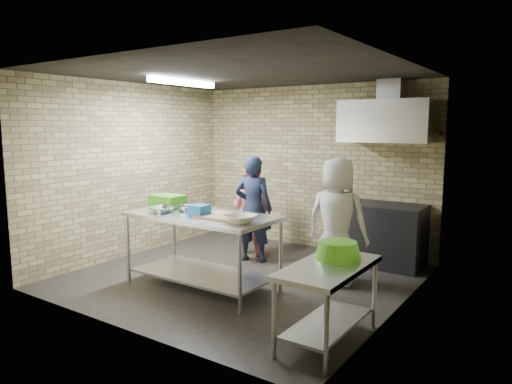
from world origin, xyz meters
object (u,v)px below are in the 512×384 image
(green_crate, at_px, (168,201))
(bottle_green, at_px, (422,127))
(woman_white, at_px, (337,221))
(woman_pink, at_px, (251,210))
(man_navy, at_px, (253,209))
(blue_tub, at_px, (199,210))
(green_basin, at_px, (338,250))
(side_counter, at_px, (328,304))
(prep_table, at_px, (202,251))
(stove, at_px, (381,234))
(bottle_red, at_px, (394,126))

(green_crate, height_order, bottle_green, bottle_green)
(woman_white, bearing_deg, woman_pink, -22.80)
(bottle_green, height_order, man_navy, bottle_green)
(blue_tub, bearing_deg, bottle_green, 53.65)
(green_basin, bearing_deg, man_navy, 142.88)
(blue_tub, bearing_deg, woman_white, 44.38)
(bottle_green, height_order, woman_white, bottle_green)
(side_counter, height_order, man_navy, man_navy)
(side_counter, distance_m, woman_white, 1.80)
(side_counter, relative_size, blue_tub, 5.72)
(prep_table, xyz_separation_m, man_navy, (-0.15, 1.35, 0.33))
(woman_white, bearing_deg, prep_table, 35.94)
(side_counter, bearing_deg, blue_tub, 168.53)
(side_counter, distance_m, green_crate, 2.81)
(bottle_green, distance_m, woman_pink, 2.85)
(green_crate, distance_m, blue_tub, 0.78)
(prep_table, relative_size, green_basin, 4.11)
(green_crate, xyz_separation_m, green_basin, (2.64, -0.36, -0.19))
(blue_tub, relative_size, green_basin, 0.46)
(stove, distance_m, bottle_green, 1.65)
(man_navy, bearing_deg, stove, -166.20)
(woman_pink, bearing_deg, woman_white, 162.35)
(green_basin, distance_m, woman_white, 1.51)
(blue_tub, bearing_deg, bottle_red, 59.80)
(green_crate, xyz_separation_m, woman_white, (2.01, 1.01, -0.21))
(prep_table, distance_m, green_crate, 0.90)
(green_basin, distance_m, bottle_red, 3.01)
(green_crate, distance_m, man_navy, 1.36)
(prep_table, distance_m, bottle_red, 3.34)
(green_crate, xyz_separation_m, blue_tub, (0.75, -0.22, -0.02))
(woman_white, bearing_deg, side_counter, 107.06)
(bottle_red, relative_size, woman_white, 0.11)
(green_crate, bearing_deg, stove, 44.04)
(prep_table, height_order, woman_pink, woman_pink)
(bottle_green, distance_m, woman_white, 1.93)
(woman_white, bearing_deg, blue_tub, 39.46)
(green_crate, height_order, green_basin, green_crate)
(side_counter, height_order, green_basin, green_basin)
(side_counter, bearing_deg, green_crate, 167.14)
(side_counter, distance_m, green_basin, 0.52)
(side_counter, height_order, stove, stove)
(side_counter, distance_m, bottle_green, 3.41)
(blue_tub, relative_size, bottle_red, 1.17)
(green_basin, bearing_deg, bottle_green, 89.58)
(stove, distance_m, woman_pink, 2.05)
(prep_table, bearing_deg, man_navy, 96.30)
(man_navy, bearing_deg, green_crate, 50.72)
(prep_table, relative_size, man_navy, 1.18)
(blue_tub, relative_size, woman_pink, 0.15)
(green_basin, relative_size, woman_pink, 0.33)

